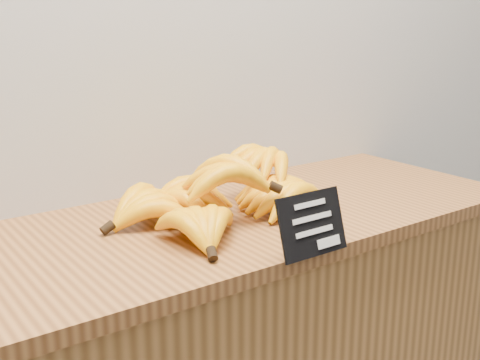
# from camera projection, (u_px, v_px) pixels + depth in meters

# --- Properties ---
(counter_top) EXTENTS (1.37, 0.54, 0.03)m
(counter_top) POSITION_uv_depth(u_px,v_px,m) (227.00, 222.00, 1.30)
(counter_top) COLOR #965F2E
(counter_top) RESTS_ON counter
(chalkboard_sign) EXTENTS (0.14, 0.04, 0.11)m
(chalkboard_sign) POSITION_uv_depth(u_px,v_px,m) (312.00, 224.00, 1.07)
(chalkboard_sign) COLOR black
(chalkboard_sign) RESTS_ON counter_top
(banana_pile) EXTENTS (0.51, 0.38, 0.13)m
(banana_pile) POSITION_uv_depth(u_px,v_px,m) (220.00, 194.00, 1.27)
(banana_pile) COLOR #FFB40A
(banana_pile) RESTS_ON counter_top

